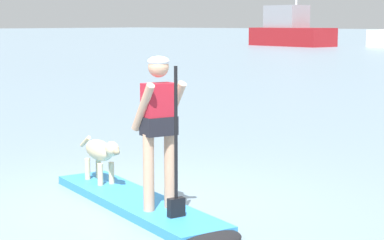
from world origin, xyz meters
name	(u,v)px	position (x,y,z in m)	size (l,w,h in m)	color
ground_plane	(136,206)	(0.00, 0.00, 0.00)	(400.00, 400.00, 0.00)	gray
paddleboard	(145,207)	(0.22, -0.07, 0.05)	(3.39, 1.59, 0.10)	#338CD8
person_paddler	(160,122)	(0.54, -0.16, 1.06)	(0.67, 0.57, 1.66)	tan
dog	(101,152)	(-0.89, 0.27, 0.49)	(1.08, 0.42, 0.57)	#CCB78C
moored_boat_far_port	(290,31)	(-27.85, 47.18, 1.37)	(8.47, 4.63, 9.16)	maroon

